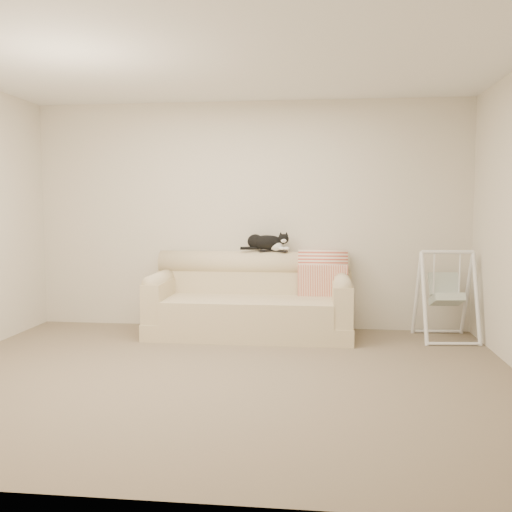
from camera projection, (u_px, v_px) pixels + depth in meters
The scene contains 8 objects.
ground_plane at pixel (219, 377), 4.72m from camera, with size 5.00×5.00×0.00m, color #715F4A.
room_shell at pixel (218, 192), 4.58m from camera, with size 5.04×4.04×2.60m.
sofa at pixel (251, 303), 6.28m from camera, with size 2.20×0.93×0.90m.
remote_a at pixel (267, 250), 6.46m from camera, with size 0.18×0.12×0.03m.
remote_b at pixel (280, 251), 6.42m from camera, with size 0.17×0.12×0.02m.
tuxedo_cat at pixel (267, 242), 6.45m from camera, with size 0.56×0.21×0.22m.
throw_blanket at pixel (323, 267), 6.38m from camera, with size 0.55×0.38×0.58m.
baby_swing at pixel (446, 295), 6.02m from camera, with size 0.63×0.67×0.96m.
Camera 1 is at (0.83, -4.54, 1.41)m, focal length 40.00 mm.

